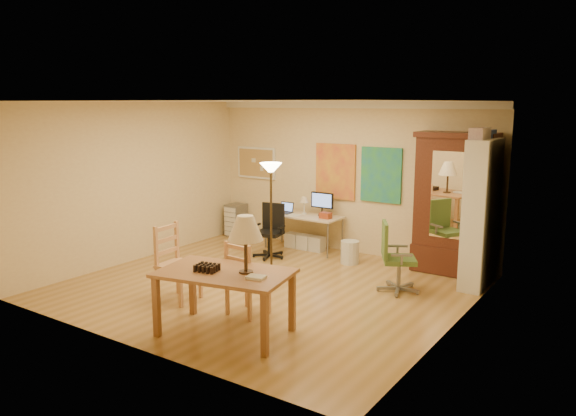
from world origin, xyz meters
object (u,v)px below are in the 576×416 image
Objects in this scene: dining_table at (232,260)px; armoire at (453,213)px; office_chair_green at (396,273)px; bookshelf at (481,214)px; computer_desk at (306,228)px; office_chair_black at (270,243)px.

armoire is at bearing 70.93° from dining_table.
office_chair_green is 0.47× the size of bookshelf.
armoire is 1.03× the size of bookshelf.
computer_desk is at bearing 173.75° from bookshelf.
armoire is (2.69, 0.09, 0.58)m from computer_desk.
computer_desk reaches higher than office_chair_green.
dining_table reaches higher than computer_desk.
dining_table is 0.77× the size of bookshelf.
computer_desk is at bearing 72.67° from office_chair_black.
armoire is at bearing 1.83° from computer_desk.
dining_table is at bearing -109.07° from armoire.
office_chair_green is (2.58, -0.46, 0.02)m from office_chair_black.
office_chair_green is (0.97, 2.50, -0.63)m from dining_table.
office_chair_green is at bearing -28.22° from computer_desk.
dining_table is 1.64× the size of office_chair_green.
computer_desk is 1.52× the size of office_chair_black.
armoire is at bearing 74.99° from office_chair_green.
bookshelf reaches higher than office_chair_black.
armoire reaches higher than computer_desk.
computer_desk is (-1.37, 3.75, -0.51)m from dining_table.
office_chair_black is 0.43× the size of bookshelf.
office_chair_green reaches higher than office_chair_black.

